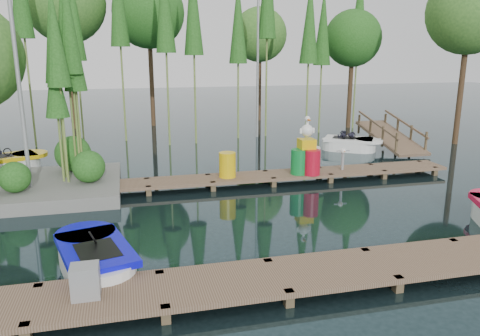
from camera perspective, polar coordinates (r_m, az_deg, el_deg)
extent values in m
plane|color=#1C2F34|center=(13.13, -1.60, -5.31)|extent=(90.00, 90.00, 0.00)
cube|color=brown|center=(9.04, 4.62, -13.07)|extent=(18.00, 1.50, 0.10)
cube|color=brown|center=(9.46, -23.24, -14.32)|extent=(0.16, 0.16, 0.50)
cube|color=brown|center=(8.22, -9.02, -17.80)|extent=(0.16, 0.16, 0.50)
cube|color=brown|center=(9.32, -9.73, -13.75)|extent=(0.16, 0.16, 0.50)
cube|color=brown|center=(8.61, 5.96, -16.09)|extent=(0.16, 0.16, 0.50)
cube|color=brown|center=(9.66, 3.40, -12.48)|extent=(0.16, 0.16, 0.50)
cube|color=brown|center=(9.49, 18.66, -13.79)|extent=(0.16, 0.16, 0.50)
cube|color=brown|center=(10.45, 14.94, -10.82)|extent=(0.16, 0.16, 0.50)
cube|color=brown|center=(11.59, 24.45, -9.12)|extent=(0.16, 0.16, 0.50)
cube|color=brown|center=(15.60, 0.03, -1.17)|extent=(15.00, 1.20, 0.10)
cube|color=brown|center=(15.18, -26.56, -3.94)|extent=(0.16, 0.16, 0.50)
cube|color=brown|center=(16.08, -25.85, -2.90)|extent=(0.16, 0.16, 0.50)
cube|color=brown|center=(14.85, -18.91, -3.57)|extent=(0.16, 0.16, 0.50)
cube|color=brown|center=(15.76, -18.63, -2.53)|extent=(0.16, 0.16, 0.50)
cube|color=brown|center=(14.79, -11.06, -3.12)|extent=(0.16, 0.16, 0.50)
cube|color=brown|center=(15.70, -11.25, -2.10)|extent=(0.16, 0.16, 0.50)
cube|color=brown|center=(15.00, -3.30, -2.62)|extent=(0.16, 0.16, 0.50)
cube|color=brown|center=(15.91, -3.94, -1.65)|extent=(0.16, 0.16, 0.50)
cube|color=brown|center=(15.48, 4.10, -2.10)|extent=(0.16, 0.16, 0.50)
cube|color=brown|center=(16.36, 3.08, -1.19)|extent=(0.16, 0.16, 0.50)
cube|color=brown|center=(16.20, 10.95, -1.59)|extent=(0.16, 0.16, 0.50)
cube|color=brown|center=(17.04, 9.62, -0.74)|extent=(0.16, 0.16, 0.50)
cube|color=brown|center=(17.13, 17.14, -1.10)|extent=(0.16, 0.16, 0.50)
cube|color=brown|center=(17.93, 15.58, -0.32)|extent=(0.16, 0.16, 0.50)
cube|color=brown|center=(18.24, 22.62, -0.66)|extent=(0.16, 0.16, 0.50)
cube|color=brown|center=(19.00, 20.93, 0.05)|extent=(0.16, 0.16, 0.50)
cube|color=slate|center=(16.04, -25.53, -2.42)|extent=(6.20, 4.20, 0.42)
sphere|color=#28631F|center=(14.89, -25.78, -1.02)|extent=(0.90, 0.90, 0.90)
sphere|color=#28631F|center=(16.75, -19.69, 1.67)|extent=(1.20, 1.20, 1.20)
sphere|color=#28631F|center=(15.16, -17.97, 0.17)|extent=(1.00, 1.00, 1.00)
cylinder|color=olive|center=(15.82, -19.98, 8.21)|extent=(0.07, 0.07, 5.93)
cone|color=#28631F|center=(15.77, -20.63, 15.72)|extent=(0.70, 0.70, 2.97)
cylinder|color=olive|center=(15.70, -21.16, 7.58)|extent=(0.07, 0.07, 5.66)
cone|color=#28631F|center=(15.63, -21.82, 14.80)|extent=(0.70, 0.70, 2.83)
cylinder|color=olive|center=(15.86, -19.18, 7.00)|extent=(0.07, 0.07, 5.22)
cone|color=#28631F|center=(15.76, -19.73, 13.60)|extent=(0.70, 0.70, 2.61)
cylinder|color=olive|center=(15.08, -20.93, 7.11)|extent=(0.07, 0.07, 5.53)
cone|color=#28631F|center=(15.00, -21.60, 14.45)|extent=(0.70, 0.70, 2.76)
cylinder|color=olive|center=(15.33, -21.16, 4.31)|extent=(0.07, 0.07, 4.01)
cone|color=#28631F|center=(15.17, -21.64, 9.54)|extent=(0.70, 0.70, 2.01)
cylinder|color=olive|center=(15.68, -19.58, 8.53)|extent=(0.07, 0.07, 6.11)
cone|color=#28631F|center=(15.65, -20.25, 16.33)|extent=(0.70, 0.70, 3.05)
cylinder|color=#402C1B|center=(24.47, 25.43, 9.67)|extent=(0.26, 0.26, 6.06)
sphere|color=#42792B|center=(24.49, 26.21, 16.73)|extent=(3.81, 3.81, 3.81)
cylinder|color=#402C1B|center=(27.83, 13.31, 9.96)|extent=(0.26, 0.26, 5.02)
sphere|color=#28631F|center=(27.77, 13.61, 15.13)|extent=(3.16, 3.16, 3.16)
cylinder|color=#402C1B|center=(30.04, 2.36, 10.88)|extent=(0.26, 0.26, 5.31)
sphere|color=#42792B|center=(30.00, 2.42, 15.95)|extent=(3.34, 3.34, 3.34)
cylinder|color=#402C1B|center=(28.21, -10.78, 11.61)|extent=(0.26, 0.26, 6.46)
sphere|color=#28631F|center=(28.26, -11.09, 18.16)|extent=(4.06, 4.06, 4.06)
cylinder|color=#402C1B|center=(28.26, -19.94, 11.43)|extent=(0.26, 0.26, 6.85)
sphere|color=#42792B|center=(28.36, -20.55, 18.34)|extent=(4.31, 4.31, 4.31)
cylinder|color=olive|center=(23.29, -24.77, 14.04)|extent=(0.09, 0.09, 9.66)
cylinder|color=olive|center=(24.03, -19.22, 12.14)|extent=(0.09, 0.09, 7.69)
cone|color=#28631F|center=(24.08, -19.65, 17.26)|extent=(0.90, 0.90, 4.23)
cylinder|color=olive|center=(23.58, -14.34, 14.04)|extent=(0.09, 0.09, 8.99)
cylinder|color=olive|center=(22.06, -8.96, 13.60)|extent=(0.09, 0.09, 8.44)
cylinder|color=olive|center=(22.34, -5.61, 13.43)|extent=(0.09, 0.09, 8.22)
cone|color=#28631F|center=(22.43, -5.76, 19.31)|extent=(0.90, 0.90, 4.52)
cylinder|color=olive|center=(23.65, -0.23, 12.54)|extent=(0.09, 0.09, 7.41)
cone|color=#28631F|center=(23.68, -0.24, 17.57)|extent=(0.90, 0.90, 4.07)
cylinder|color=olive|center=(24.27, 3.29, 15.36)|extent=(0.09, 0.09, 9.77)
cylinder|color=olive|center=(23.66, 8.32, 12.40)|extent=(0.09, 0.09, 7.40)
cone|color=#28631F|center=(23.69, 8.51, 17.41)|extent=(0.90, 0.90, 4.07)
cylinder|color=olive|center=(25.67, 9.90, 12.18)|extent=(0.09, 0.09, 7.14)
cone|color=#28631F|center=(25.68, 10.10, 16.64)|extent=(0.90, 0.90, 3.93)
cylinder|color=olive|center=(27.66, 14.08, 13.62)|extent=(0.09, 0.09, 8.61)
cone|color=#28631F|center=(27.75, 14.40, 18.60)|extent=(0.90, 0.90, 4.74)
cylinder|color=gray|center=(14.92, -25.37, 9.46)|extent=(0.12, 0.12, 7.00)
cylinder|color=gray|center=(24.05, 2.17, 12.08)|extent=(0.12, 0.12, 7.00)
cube|color=brown|center=(22.26, 17.88, 3.59)|extent=(1.50, 3.94, 0.95)
cube|color=brown|center=(20.55, 18.53, 2.82)|extent=(0.08, 0.08, 0.90)
cube|color=brown|center=(21.45, 17.00, 3.68)|extent=(0.08, 0.08, 0.90)
cube|color=brown|center=(22.37, 15.60, 4.48)|extent=(0.08, 0.08, 0.90)
cube|color=brown|center=(23.31, 14.30, 5.21)|extent=(0.08, 0.08, 0.90)
cube|color=brown|center=(21.80, 16.42, 5.09)|extent=(0.06, 3.54, 0.83)
cube|color=brown|center=(21.33, 21.72, 2.94)|extent=(0.08, 0.08, 0.90)
cube|color=brown|center=(22.20, 20.12, 3.77)|extent=(0.08, 0.08, 0.90)
cube|color=brown|center=(23.09, 18.64, 4.54)|extent=(0.08, 0.08, 0.90)
cube|color=brown|center=(23.99, 17.27, 5.26)|extent=(0.08, 0.08, 0.90)
cube|color=brown|center=(22.54, 19.52, 5.13)|extent=(0.06, 3.54, 0.83)
cube|color=white|center=(10.02, -17.12, -11.11)|extent=(1.53, 1.54, 0.57)
cylinder|color=white|center=(10.58, -17.86, -9.77)|extent=(1.53, 1.53, 0.57)
cylinder|color=white|center=(9.46, -16.28, -12.60)|extent=(1.53, 1.53, 0.57)
cube|color=#0908CA|center=(9.89, -17.25, -9.48)|extent=(1.79, 2.42, 0.14)
cylinder|color=#0908CA|center=(10.73, -18.30, -7.68)|extent=(1.56, 1.56, 0.14)
cube|color=black|center=(9.69, -17.01, -9.68)|extent=(1.01, 1.19, 0.06)
torus|color=black|center=(9.96, -17.53, -8.06)|extent=(0.22, 0.32, 0.27)
cube|color=white|center=(19.39, -26.78, 0.22)|extent=(1.66, 1.66, 0.58)
cylinder|color=white|center=(19.51, -24.96, 0.49)|extent=(1.65, 1.65, 0.58)
cube|color=#DFB40B|center=(19.33, -26.88, 1.12)|extent=(2.52, 2.04, 0.15)
cylinder|color=#DFB40B|center=(19.50, -24.24, 1.51)|extent=(1.68, 1.68, 0.15)
torus|color=black|center=(19.31, -26.49, 1.79)|extent=(0.33, 0.26, 0.28)
cube|color=white|center=(21.57, 13.07, 2.64)|extent=(1.66, 1.65, 0.55)
cylinder|color=white|center=(21.52, 14.67, 2.52)|extent=(1.65, 1.65, 0.55)
cylinder|color=white|center=(21.63, 11.49, 2.75)|extent=(1.65, 1.65, 0.55)
cube|color=white|center=(21.51, 13.12, 3.42)|extent=(2.41, 2.14, 0.14)
cylinder|color=white|center=(21.45, 15.44, 3.24)|extent=(1.68, 1.68, 0.14)
cube|color=black|center=(21.52, 12.60, 3.57)|extent=(1.23, 1.15, 0.06)
torus|color=black|center=(21.46, 13.54, 3.91)|extent=(0.31, 0.27, 0.26)
imported|color=#1E1E2D|center=(21.49, 12.49, 4.11)|extent=(0.50, 0.47, 0.90)
imported|color=#1E1E2D|center=(21.81, 13.50, 4.04)|extent=(0.39, 0.36, 0.68)
cube|color=gray|center=(8.54, -18.33, -12.97)|extent=(0.47, 0.40, 0.58)
cylinder|color=#DFB40B|center=(15.39, -1.55, 0.39)|extent=(0.55, 0.55, 0.83)
cylinder|color=#0D762D|center=(15.89, 7.23, 0.77)|extent=(0.57, 0.57, 0.85)
cylinder|color=silver|center=(16.35, 8.73, 1.10)|extent=(0.57, 0.57, 0.85)
cylinder|color=#B60D22|center=(15.86, 8.74, 0.68)|extent=(0.57, 0.57, 0.85)
cube|color=#DFB40B|center=(15.95, 8.12, 2.96)|extent=(0.52, 0.52, 0.33)
sphere|color=white|center=(15.87, 8.18, 4.54)|extent=(0.41, 0.41, 0.41)
cylinder|color=white|center=(15.83, 8.21, 5.38)|extent=(0.09, 0.09, 0.28)
sphere|color=white|center=(15.81, 8.23, 5.95)|extent=(0.19, 0.19, 0.19)
cone|color=orange|center=(15.64, 8.48, 5.79)|extent=(0.09, 0.28, 0.09)
cube|color=white|center=(15.87, 8.18, 4.54)|extent=(0.52, 0.06, 0.17)
cylinder|color=gray|center=(16.76, 12.40, 0.77)|extent=(0.10, 0.10, 0.58)
sphere|color=white|center=(16.68, 12.47, 2.06)|extent=(0.19, 0.19, 0.19)
cube|color=gray|center=(16.68, 12.47, 2.06)|extent=(0.48, 0.04, 0.04)
cone|color=orange|center=(16.58, 12.64, 1.97)|extent=(0.04, 0.10, 0.04)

